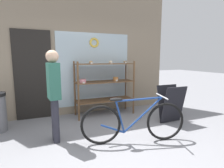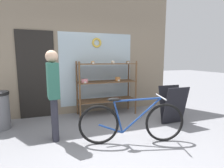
{
  "view_description": "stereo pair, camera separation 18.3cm",
  "coord_description": "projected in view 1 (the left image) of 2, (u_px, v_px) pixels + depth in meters",
  "views": [
    {
      "loc": [
        -1.12,
        -2.14,
        1.45
      ],
      "look_at": [
        0.18,
        1.06,
        0.94
      ],
      "focal_mm": 28.0,
      "sensor_mm": 36.0,
      "label": 1
    },
    {
      "loc": [
        -0.95,
        -2.21,
        1.45
      ],
      "look_at": [
        0.18,
        1.06,
        0.94
      ],
      "focal_mm": 28.0,
      "sensor_mm": 36.0,
      "label": 2
    }
  ],
  "objects": [
    {
      "name": "ground_plane",
      "position": [
        128.0,
        157.0,
        2.59
      ],
      "size": [
        30.0,
        30.0,
        0.0
      ],
      "primitive_type": "plane",
      "color": "gray"
    },
    {
      "name": "storefront_facade",
      "position": [
        85.0,
        51.0,
        4.54
      ],
      "size": [
        4.64,
        0.13,
        3.38
      ],
      "color": "gray",
      "rests_on": "ground_plane"
    },
    {
      "name": "display_case",
      "position": [
        105.0,
        83.0,
        4.45
      ],
      "size": [
        1.49,
        0.51,
        1.39
      ],
      "color": "brown",
      "rests_on": "ground_plane"
    },
    {
      "name": "bicycle",
      "position": [
        134.0,
        122.0,
        3.0
      ],
      "size": [
        1.78,
        0.58,
        0.81
      ],
      "rotation": [
        0.0,
        0.0,
        -0.24
      ],
      "color": "black",
      "rests_on": "ground_plane"
    },
    {
      "name": "sandwich_board",
      "position": [
        171.0,
        104.0,
        3.96
      ],
      "size": [
        0.54,
        0.38,
        0.83
      ],
      "rotation": [
        0.0,
        0.0,
        -0.0
      ],
      "color": "black",
      "rests_on": "ground_plane"
    },
    {
      "name": "pedestrian",
      "position": [
        54.0,
        89.0,
        2.95
      ],
      "size": [
        0.21,
        0.34,
        1.59
      ],
      "rotation": [
        0.0,
        0.0,
        1.68
      ],
      "color": "#282833",
      "rests_on": "ground_plane"
    }
  ]
}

